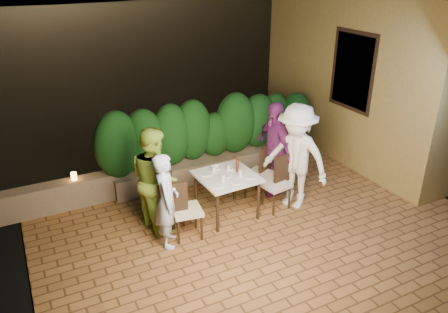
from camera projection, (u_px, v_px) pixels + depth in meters
ground at (268, 235)px, 6.98m from camera, size 400.00×400.00×0.00m
terrace_floor at (252, 222)px, 7.40m from camera, size 7.00×6.00×0.15m
building_wall at (369, 38)px, 9.04m from camera, size 1.60×5.00×5.00m
window_pane at (354, 71)px, 8.52m from camera, size 0.08×1.00×1.40m
window_frame at (353, 71)px, 8.51m from camera, size 0.06×1.15×1.55m
planter at (216, 164)px, 8.83m from camera, size 4.20×0.55×0.40m
hedge at (216, 130)px, 8.52m from camera, size 4.00×0.70×1.10m
parapet at (61, 196)px, 7.57m from camera, size 2.20×0.30×0.50m
hill at (38, 24)px, 58.07m from camera, size 52.00×40.00×22.00m
dining_table at (227, 195)px, 7.34m from camera, size 0.97×0.97×0.75m
plate_nw at (218, 185)px, 6.86m from camera, size 0.23×0.23×0.01m
plate_sw at (206, 173)px, 7.24m from camera, size 0.23×0.23×0.01m
plate_ne at (249, 176)px, 7.15m from camera, size 0.24×0.24×0.01m
plate_se at (234, 168)px, 7.43m from camera, size 0.23×0.23×0.01m
plate_centre at (225, 175)px, 7.17m from camera, size 0.22×0.22×0.01m
plate_front at (237, 182)px, 6.97m from camera, size 0.21×0.21×0.01m
glass_nw at (223, 178)px, 6.98m from camera, size 0.06×0.06×0.11m
glass_sw at (214, 169)px, 7.27m from camera, size 0.06×0.06×0.10m
glass_ne at (240, 173)px, 7.13m from camera, size 0.07×0.07×0.12m
glass_se at (229, 168)px, 7.33m from camera, size 0.06×0.06×0.10m
beer_bottle at (237, 163)px, 7.26m from camera, size 0.06×0.06×0.29m
bowl at (216, 168)px, 7.40m from camera, size 0.20×0.20×0.04m
chair_left_front at (187, 209)px, 6.72m from camera, size 0.51×0.51×0.96m
chair_left_back at (172, 197)px, 7.11m from camera, size 0.56×0.56×0.92m
chair_right_front at (275, 183)px, 7.50m from camera, size 0.52×0.52×0.96m
chair_right_back at (260, 173)px, 7.83m from camera, size 0.61×0.61×0.98m
diner_blue at (166, 201)px, 6.43m from camera, size 0.52×0.64×1.50m
diner_green at (155, 179)px, 6.83m from camera, size 0.80×0.94×1.72m
diner_white at (296, 157)px, 7.40m from camera, size 1.14×1.39×1.87m
diner_purple at (274, 149)px, 7.87m from camera, size 0.46×1.04×1.75m
parapet_lamp at (74, 176)px, 7.54m from camera, size 0.10×0.10×0.14m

